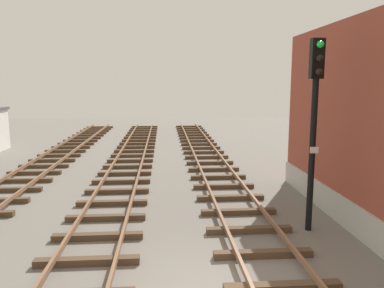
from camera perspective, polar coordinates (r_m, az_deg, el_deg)
name	(u,v)px	position (r m, az deg, el deg)	size (l,w,h in m)	color
track_near_building	(283,286)	(8.62, 13.56, -20.11)	(2.50, 60.85, 0.32)	#4C3826
signal_mast	(314,114)	(11.21, 18.03, 4.41)	(0.36, 0.40, 5.53)	black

